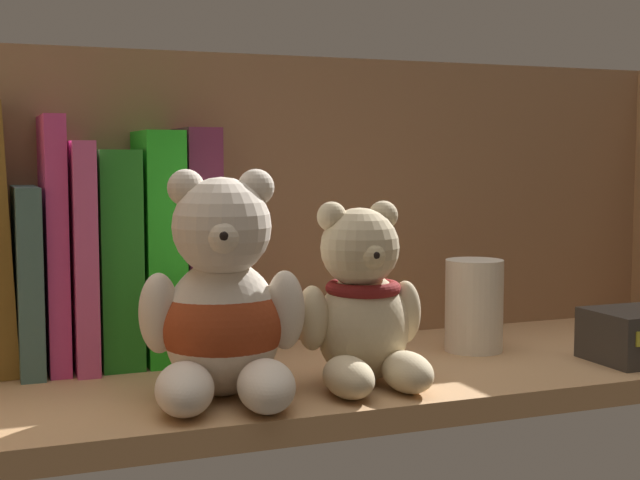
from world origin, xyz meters
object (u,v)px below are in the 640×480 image
object	(u,v)px
book_5	(26,277)
book_9	(155,245)
book_7	(78,253)
book_8	(113,256)
teddy_bear_smaller	(361,307)
teddy_bear_larger	(223,309)
book_10	(194,242)
book_6	(52,242)
pillar_candle	(474,305)

from	to	relation	value
book_5	book_9	world-z (taller)	book_9
book_5	book_7	bearing A→B (deg)	-0.00
book_8	book_9	distance (cm)	3.86
book_5	book_9	distance (cm)	11.38
book_8	book_7	bearing A→B (deg)	-180.00
teddy_bear_smaller	book_8	bearing A→B (deg)	136.46
book_7	teddy_bear_larger	distance (cm)	18.28
teddy_bear_larger	teddy_bear_smaller	bearing A→B (deg)	-1.01
teddy_bear_larger	book_8	bearing A→B (deg)	109.59
book_10	teddy_bear_smaller	bearing A→B (deg)	-59.19
book_7	book_8	xyz separation A→B (cm)	(3.03, 0.00, -0.36)
book_5	teddy_bear_smaller	distance (cm)	29.10
book_6	book_9	size ratio (longest dim) A/B	1.06
book_5	book_6	distance (cm)	3.67
book_6	book_8	bearing A→B (deg)	0.00
book_9	teddy_bear_larger	distance (cm)	16.30
book_5	book_9	size ratio (longest dim) A/B	0.77
book_10	teddy_bear_larger	bearing A→B (deg)	-96.02
book_8	teddy_bear_smaller	xyz separation A→B (cm)	(16.87, -16.03, -3.11)
book_7	book_8	world-z (taller)	book_7
book_6	pillar_candle	bearing A→B (deg)	-12.78
teddy_bear_larger	pillar_candle	xyz separation A→B (cm)	(26.19, 7.44, -2.47)
book_5	book_8	bearing A→B (deg)	-0.00
book_7	book_9	xyz separation A→B (cm)	(6.80, 0.00, 0.47)
book_6	book_5	bearing A→B (deg)	180.00
teddy_bear_smaller	teddy_bear_larger	bearing A→B (deg)	178.99
book_6	teddy_bear_larger	world-z (taller)	book_6
book_8	book_10	bearing A→B (deg)	0.00
book_7	book_10	distance (cm)	10.35
book_5	pillar_candle	distance (cm)	40.24
book_6	pillar_candle	xyz separation A→B (cm)	(37.00, -8.39, -6.48)
book_8	book_9	xyz separation A→B (cm)	(3.77, 0.00, 0.82)
book_6	teddy_bear_smaller	xyz separation A→B (cm)	(22.04, -16.03, -4.53)
book_10	teddy_bear_larger	xyz separation A→B (cm)	(-1.67, -15.83, -3.55)
teddy_bear_larger	teddy_bear_smaller	world-z (taller)	teddy_bear_larger
pillar_candle	teddy_bear_smaller	bearing A→B (deg)	-152.97
book_7	teddy_bear_larger	world-z (taller)	book_7
book_6	teddy_bear_smaller	bearing A→B (deg)	-36.03
book_5	book_7	xyz separation A→B (cm)	(4.34, -0.00, 1.88)
teddy_bear_smaller	pillar_candle	world-z (taller)	teddy_bear_smaller
book_10	teddy_bear_smaller	world-z (taller)	book_10
book_8	teddy_bear_smaller	size ratio (longest dim) A/B	1.28
book_10	teddy_bear_larger	world-z (taller)	book_10
book_5	book_10	xyz separation A→B (cm)	(14.67, -0.00, 2.49)
book_9	teddy_bear_smaller	distance (cm)	21.07
book_8	book_10	distance (cm)	7.37
book_5	teddy_bear_larger	xyz separation A→B (cm)	(13.01, -15.83, -1.06)
teddy_bear_smaller	book_10	bearing A→B (deg)	120.81
book_7	teddy_bear_larger	xyz separation A→B (cm)	(8.66, -15.83, -2.94)
teddy_bear_smaller	pillar_candle	distance (cm)	16.91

